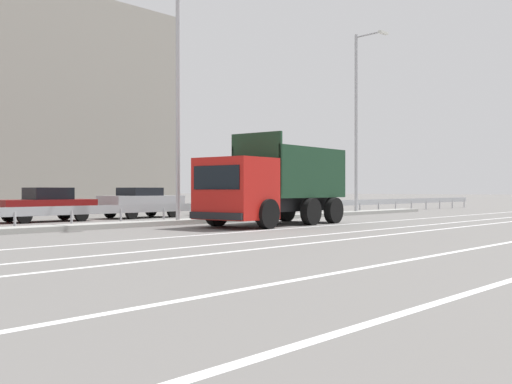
{
  "coord_description": "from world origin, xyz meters",
  "views": [
    {
      "loc": [
        -20.73,
        -16.29,
        1.35
      ],
      "look_at": [
        -2.58,
        0.42,
        1.27
      ],
      "focal_mm": 42.0,
      "sensor_mm": 36.0,
      "label": 1
    }
  ],
  "objects_px": {
    "street_lamp_1": "(181,89)",
    "parked_car_4": "(235,200)",
    "median_road_sign": "(303,191)",
    "street_lamp_2": "(358,116)",
    "dump_truck": "(261,192)",
    "parked_car_3": "(142,202)",
    "parked_car_2": "(46,205)"
  },
  "relations": [
    {
      "from": "street_lamp_2",
      "to": "dump_truck",
      "type": "bearing_deg",
      "value": -164.33
    },
    {
      "from": "dump_truck",
      "to": "street_lamp_2",
      "type": "distance_m",
      "value": 12.77
    },
    {
      "from": "median_road_sign",
      "to": "parked_car_2",
      "type": "distance_m",
      "value": 12.02
    },
    {
      "from": "dump_truck",
      "to": "median_road_sign",
      "type": "bearing_deg",
      "value": -68.54
    },
    {
      "from": "street_lamp_1",
      "to": "street_lamp_2",
      "type": "distance_m",
      "value": 13.01
    },
    {
      "from": "median_road_sign",
      "to": "parked_car_3",
      "type": "distance_m",
      "value": 7.94
    },
    {
      "from": "dump_truck",
      "to": "median_road_sign",
      "type": "distance_m",
      "value": 7.38
    },
    {
      "from": "street_lamp_1",
      "to": "parked_car_4",
      "type": "distance_m",
      "value": 10.85
    },
    {
      "from": "dump_truck",
      "to": "median_road_sign",
      "type": "relative_size",
      "value": 2.84
    },
    {
      "from": "dump_truck",
      "to": "street_lamp_1",
      "type": "relative_size",
      "value": 0.74
    },
    {
      "from": "dump_truck",
      "to": "parked_car_3",
      "type": "distance_m",
      "value": 8.77
    },
    {
      "from": "street_lamp_2",
      "to": "parked_car_3",
      "type": "bearing_deg",
      "value": 152.99
    },
    {
      "from": "parked_car_2",
      "to": "parked_car_3",
      "type": "relative_size",
      "value": 1.03
    },
    {
      "from": "dump_truck",
      "to": "parked_car_4",
      "type": "relative_size",
      "value": 1.52
    },
    {
      "from": "dump_truck",
      "to": "parked_car_4",
      "type": "height_order",
      "value": "dump_truck"
    },
    {
      "from": "street_lamp_2",
      "to": "parked_car_2",
      "type": "bearing_deg",
      "value": 160.61
    },
    {
      "from": "street_lamp_1",
      "to": "street_lamp_2",
      "type": "relative_size",
      "value": 0.96
    },
    {
      "from": "parked_car_2",
      "to": "street_lamp_1",
      "type": "bearing_deg",
      "value": -151.74
    },
    {
      "from": "parked_car_2",
      "to": "dump_truck",
      "type": "bearing_deg",
      "value": -151.57
    },
    {
      "from": "dump_truck",
      "to": "parked_car_2",
      "type": "distance_m",
      "value": 9.64
    },
    {
      "from": "median_road_sign",
      "to": "parked_car_2",
      "type": "bearing_deg",
      "value": 152.46
    },
    {
      "from": "dump_truck",
      "to": "parked_car_2",
      "type": "relative_size",
      "value": 1.73
    },
    {
      "from": "street_lamp_1",
      "to": "parked_car_2",
      "type": "xyz_separation_m",
      "value": [
        -2.61,
        5.77,
        -4.6
      ]
    },
    {
      "from": "parked_car_2",
      "to": "parked_car_3",
      "type": "xyz_separation_m",
      "value": [
        4.94,
        -0.05,
        0.03
      ]
    },
    {
      "from": "street_lamp_2",
      "to": "parked_car_4",
      "type": "xyz_separation_m",
      "value": [
        -4.68,
        5.01,
        -4.66
      ]
    },
    {
      "from": "street_lamp_1",
      "to": "street_lamp_2",
      "type": "height_order",
      "value": "street_lamp_2"
    },
    {
      "from": "street_lamp_1",
      "to": "parked_car_4",
      "type": "xyz_separation_m",
      "value": [
        8.32,
        5.29,
        -4.53
      ]
    },
    {
      "from": "street_lamp_1",
      "to": "street_lamp_2",
      "type": "bearing_deg",
      "value": 1.2
    },
    {
      "from": "street_lamp_2",
      "to": "parked_car_3",
      "type": "distance_m",
      "value": 12.88
    },
    {
      "from": "median_road_sign",
      "to": "street_lamp_2",
      "type": "distance_m",
      "value": 6.5
    },
    {
      "from": "parked_car_2",
      "to": "parked_car_4",
      "type": "bearing_deg",
      "value": -88.65
    },
    {
      "from": "median_road_sign",
      "to": "street_lamp_2",
      "type": "height_order",
      "value": "street_lamp_2"
    }
  ]
}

